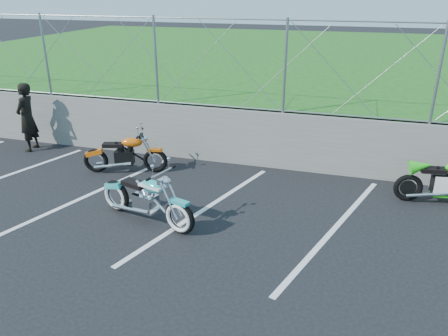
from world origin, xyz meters
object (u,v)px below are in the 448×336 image
(naked_orange, at_px, (126,155))
(person_standing, at_px, (27,117))
(cruiser_turquoise, at_px, (147,200))
(sportbike_green, at_px, (446,183))

(naked_orange, xyz_separation_m, person_standing, (-3.06, 0.62, 0.46))
(cruiser_turquoise, xyz_separation_m, sportbike_green, (5.14, 2.31, -0.00))
(person_standing, bearing_deg, naked_orange, 71.19)
(sportbike_green, distance_m, person_standing, 9.66)
(naked_orange, relative_size, sportbike_green, 0.99)
(cruiser_turquoise, height_order, naked_orange, cruiser_turquoise)
(naked_orange, xyz_separation_m, sportbike_green, (6.59, 0.39, 0.01))
(cruiser_turquoise, relative_size, sportbike_green, 1.10)
(sportbike_green, xyz_separation_m, person_standing, (-9.65, 0.23, 0.44))
(naked_orange, height_order, sportbike_green, sportbike_green)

